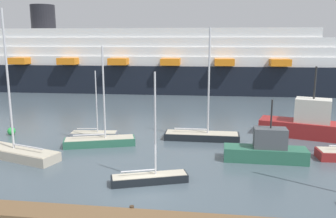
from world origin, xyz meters
TOP-DOWN VIEW (x-y plane):
  - ground_plane at (0.00, 0.00)m, footprint 600.00×600.00m
  - sailboat_0 at (0.16, 1.07)m, footprint 4.96×2.64m
  - sailboat_1 at (3.06, 11.35)m, footprint 6.75×1.80m
  - sailboat_4 at (-5.57, 8.35)m, footprint 6.19×3.33m
  - sailboat_5 at (-6.95, 10.77)m, footprint 4.38×1.76m
  - sailboat_6 at (-10.63, 4.31)m, footprint 6.94×3.79m
  - fishing_boat_0 at (12.88, 13.61)m, footprint 8.84×4.96m
  - fishing_boat_1 at (8.08, 6.26)m, footprint 6.12×1.82m
  - channel_buoy_0 at (-15.08, 10.49)m, footprint 0.75×0.75m
  - cruise_ship at (-11.96, 42.76)m, footprint 86.47×15.09m

SIDE VIEW (x-z plane):
  - ground_plane at x=0.00m, z-range 0.00..0.00m
  - sailboat_5 at x=-6.95m, z-range -2.78..3.44m
  - sailboat_0 at x=0.16m, z-range -3.15..3.91m
  - channel_buoy_0 at x=-15.08m, z-range -0.54..1.30m
  - sailboat_4 at x=-5.57m, z-range -3.79..4.69m
  - sailboat_1 at x=3.06m, z-range -4.52..5.49m
  - sailboat_6 at x=-10.63m, z-range -5.06..6.13m
  - fishing_boat_1 at x=8.08m, z-range -1.43..3.25m
  - fishing_boat_0 at x=12.88m, z-range -2.03..4.58m
  - cruise_ship at x=-11.96m, z-range -2.74..12.52m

